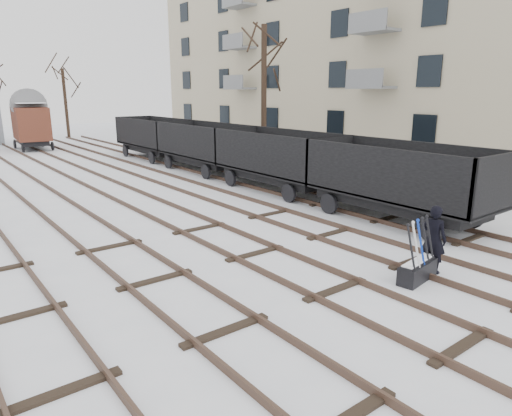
{
  "coord_description": "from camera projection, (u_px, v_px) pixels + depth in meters",
  "views": [
    {
      "loc": [
        -7.26,
        -6.47,
        4.4
      ],
      "look_at": [
        0.34,
        3.4,
        1.2
      ],
      "focal_mm": 32.0,
      "sensor_mm": 36.0,
      "label": 1
    }
  ],
  "objects": [
    {
      "name": "tree_far_right",
      "position": [
        66.0,
        104.0,
        43.37
      ],
      "size": [
        0.3,
        0.3,
        6.46
      ],
      "primitive_type": "cylinder",
      "color": "black",
      "rests_on": "ground"
    },
    {
      "name": "worker",
      "position": [
        434.0,
        239.0,
        11.24
      ],
      "size": [
        0.49,
        0.68,
        1.72
      ],
      "primitive_type": "imported",
      "rotation": [
        0.0,
        0.0,
        1.7
      ],
      "color": "black",
      "rests_on": "ground"
    },
    {
      "name": "apartment_block",
      "position": [
        390.0,
        36.0,
        30.88
      ],
      "size": [
        10.12,
        45.0,
        16.1
      ],
      "color": "#B8AD8D",
      "rests_on": "ground"
    },
    {
      "name": "tracks",
      "position": [
        113.0,
        189.0,
        20.83
      ],
      "size": [
        13.9,
        52.0,
        0.16
      ],
      "color": "black",
      "rests_on": "ground"
    },
    {
      "name": "freight_wagon_d",
      "position": [
        154.0,
        143.0,
        30.46
      ],
      "size": [
        2.61,
        6.53,
        2.67
      ],
      "color": "black",
      "rests_on": "ground"
    },
    {
      "name": "freight_wagon_c",
      "position": [
        204.0,
        153.0,
        25.55
      ],
      "size": [
        2.61,
        6.53,
        2.67
      ],
      "color": "black",
      "rests_on": "ground"
    },
    {
      "name": "ground",
      "position": [
        335.0,
        291.0,
        10.35
      ],
      "size": [
        120.0,
        120.0,
        0.0
      ],
      "primitive_type": "plane",
      "color": "white",
      "rests_on": "ground"
    },
    {
      "name": "box_van_wagon",
      "position": [
        31.0,
        122.0,
        34.92
      ],
      "size": [
        2.88,
        4.87,
        3.57
      ],
      "rotation": [
        0.0,
        0.0,
        -0.09
      ],
      "color": "black",
      "rests_on": "ground"
    },
    {
      "name": "freight_wagon_b",
      "position": [
        278.0,
        168.0,
        20.64
      ],
      "size": [
        2.61,
        6.53,
        2.67
      ],
      "color": "black",
      "rests_on": "ground"
    },
    {
      "name": "freight_wagon_a",
      "position": [
        398.0,
        192.0,
        15.73
      ],
      "size": [
        2.61,
        6.53,
        2.67
      ],
      "color": "black",
      "rests_on": "ground"
    },
    {
      "name": "ground_frame",
      "position": [
        418.0,
        269.0,
        10.87
      ],
      "size": [
        1.35,
        0.61,
        1.49
      ],
      "rotation": [
        0.0,
        0.0,
        0.15
      ],
      "color": "black",
      "rests_on": "ground"
    },
    {
      "name": "tree_near",
      "position": [
        264.0,
        100.0,
        24.82
      ],
      "size": [
        0.3,
        0.3,
        7.8
      ],
      "primitive_type": "cylinder",
      "color": "black",
      "rests_on": "ground"
    }
  ]
}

